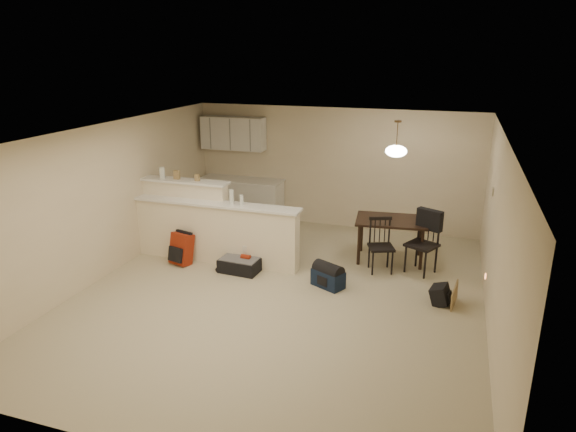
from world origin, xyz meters
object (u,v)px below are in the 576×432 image
at_px(pendant_lamp, 396,151).
at_px(dining_chair_near, 381,246).
at_px(suitcase, 240,265).
at_px(dining_table, 391,224).
at_px(navy_duffel, 328,278).
at_px(black_daypack, 440,295).
at_px(dining_chair_far, 422,243).
at_px(red_backpack, 182,249).

height_order(pendant_lamp, dining_chair_near, pendant_lamp).
relative_size(pendant_lamp, suitcase, 0.93).
relative_size(dining_table, suitcase, 1.96).
relative_size(dining_table, navy_duffel, 2.57).
distance_m(pendant_lamp, black_daypack, 2.53).
height_order(navy_duffel, black_daypack, same).
xyz_separation_m(dining_chair_far, red_backpack, (-4.03, -0.92, -0.25)).
height_order(pendant_lamp, suitcase, pendant_lamp).
relative_size(navy_duffel, black_daypack, 1.62).
distance_m(dining_table, black_daypack, 1.81).
xyz_separation_m(dining_chair_near, suitcase, (-2.27, -0.75, -0.35)).
height_order(dining_chair_near, black_daypack, dining_chair_near).
bearing_deg(black_daypack, dining_table, 44.27).
distance_m(pendant_lamp, suitcase, 3.28).
distance_m(navy_duffel, black_daypack, 1.73).
bearing_deg(dining_chair_near, pendant_lamp, 60.57).
distance_m(dining_chair_near, red_backpack, 3.47).
xyz_separation_m(suitcase, navy_duffel, (1.57, -0.11, 0.03)).
bearing_deg(red_backpack, dining_chair_far, 28.51).
height_order(pendant_lamp, dining_chair_far, pendant_lamp).
bearing_deg(red_backpack, black_daypack, 13.86).
bearing_deg(red_backpack, suitcase, 15.70).
xyz_separation_m(dining_table, pendant_lamp, (-0.00, -0.00, 1.32)).
bearing_deg(navy_duffel, dining_table, 87.83).
distance_m(pendant_lamp, dining_chair_near, 1.63).
xyz_separation_m(dining_chair_far, navy_duffel, (-1.35, -1.02, -0.39)).
bearing_deg(navy_duffel, suitcase, -157.15).
bearing_deg(suitcase, dining_table, 32.69).
bearing_deg(navy_duffel, dining_chair_near, 77.66).
bearing_deg(dining_chair_far, suitcase, -136.01).
height_order(dining_table, suitcase, dining_table).
distance_m(dining_table, navy_duffel, 1.70).
bearing_deg(black_daypack, suitcase, 98.74).
distance_m(pendant_lamp, navy_duffel, 2.46).
bearing_deg(suitcase, black_daypack, 1.18).
bearing_deg(dining_chair_near, navy_duffel, -150.01).
bearing_deg(pendant_lamp, dining_chair_far, -34.57).
xyz_separation_m(dining_table, dining_chair_near, (-0.08, -0.56, -0.21)).
height_order(suitcase, navy_duffel, navy_duffel).
xyz_separation_m(dining_chair_far, suitcase, (-2.92, -0.92, -0.41)).
relative_size(pendant_lamp, dining_chair_far, 0.59).
bearing_deg(dining_table, black_daypack, -63.30).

